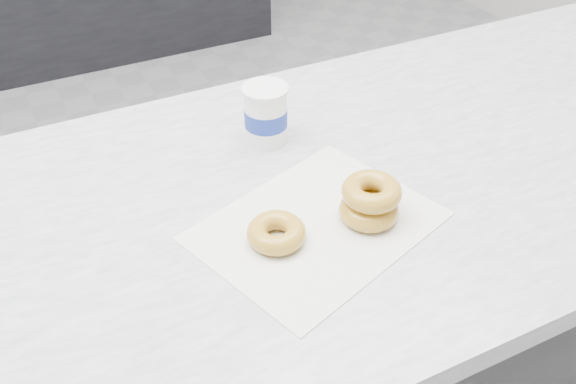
{
  "coord_description": "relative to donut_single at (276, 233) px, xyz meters",
  "views": [
    {
      "loc": [
        -0.21,
        -1.31,
        1.53
      ],
      "look_at": [
        0.12,
        -0.64,
        0.94
      ],
      "focal_mm": 40.0,
      "sensor_mm": 36.0,
      "label": 1
    }
  ],
  "objects": [
    {
      "name": "donut_single",
      "position": [
        0.0,
        0.0,
        0.0
      ],
      "size": [
        0.1,
        0.1,
        0.03
      ],
      "primitive_type": "torus",
      "rotation": [
        0.0,
        0.0,
        0.11
      ],
      "color": "gold",
      "rests_on": "wax_paper"
    },
    {
      "name": "donut_stack",
      "position": [
        0.15,
        -0.01,
        0.02
      ],
      "size": [
        0.1,
        0.09,
        0.06
      ],
      "color": "gold",
      "rests_on": "wax_paper"
    },
    {
      "name": "coffee_cup",
      "position": [
        0.1,
        0.25,
        0.04
      ],
      "size": [
        0.08,
        0.08,
        0.11
      ],
      "rotation": [
        0.0,
        0.0,
        0.04
      ],
      "color": "white",
      "rests_on": "counter"
    },
    {
      "name": "wax_paper",
      "position": [
        0.07,
        0.0,
        -0.02
      ],
      "size": [
        0.41,
        0.36,
        0.0
      ],
      "primitive_type": "cube",
      "rotation": [
        0.0,
        0.0,
        0.33
      ],
      "color": "silver",
      "rests_on": "counter"
    },
    {
      "name": "ground",
      "position": [
        -0.08,
        0.69,
        -0.92
      ],
      "size": [
        5.0,
        5.0,
        0.0
      ],
      "primitive_type": "plane",
      "color": "#949497",
      "rests_on": "ground"
    }
  ]
}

